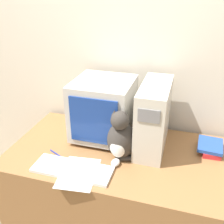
# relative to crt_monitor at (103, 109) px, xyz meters

# --- Properties ---
(wall_back) EXTENTS (7.00, 0.05, 2.50)m
(wall_back) POSITION_rel_crt_monitor_xyz_m (0.16, 0.30, 0.27)
(wall_back) COLOR beige
(wall_back) RESTS_ON ground_plane
(desk) EXTENTS (1.45, 0.79, 0.77)m
(desk) POSITION_rel_crt_monitor_xyz_m (0.16, -0.16, -0.60)
(desk) COLOR olive
(desk) RESTS_ON ground_plane
(crt_monitor) EXTENTS (0.40, 0.41, 0.42)m
(crt_monitor) POSITION_rel_crt_monitor_xyz_m (0.00, 0.00, 0.00)
(crt_monitor) COLOR #BCB7AD
(crt_monitor) RESTS_ON desk
(computer_tower) EXTENTS (0.18, 0.47, 0.44)m
(computer_tower) POSITION_rel_crt_monitor_xyz_m (0.35, -0.02, 0.00)
(computer_tower) COLOR beige
(computer_tower) RESTS_ON desk
(keyboard) EXTENTS (0.48, 0.17, 0.02)m
(keyboard) POSITION_rel_crt_monitor_xyz_m (-0.06, -0.43, -0.21)
(keyboard) COLOR silver
(keyboard) RESTS_ON desk
(cat) EXTENTS (0.28, 0.23, 0.34)m
(cat) POSITION_rel_crt_monitor_xyz_m (0.18, -0.21, -0.08)
(cat) COLOR #38332D
(cat) RESTS_ON desk
(book_stack) EXTENTS (0.17, 0.21, 0.06)m
(book_stack) POSITION_rel_crt_monitor_xyz_m (0.74, 0.02, -0.19)
(book_stack) COLOR red
(book_stack) RESTS_ON desk
(pen) EXTENTS (0.14, 0.08, 0.01)m
(pen) POSITION_rel_crt_monitor_xyz_m (-0.21, -0.31, -0.21)
(pen) COLOR navy
(pen) RESTS_ON desk
(paper_sheet) EXTENTS (0.24, 0.32, 0.00)m
(paper_sheet) POSITION_rel_crt_monitor_xyz_m (-0.01, -0.44, -0.22)
(paper_sheet) COLOR white
(paper_sheet) RESTS_ON desk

